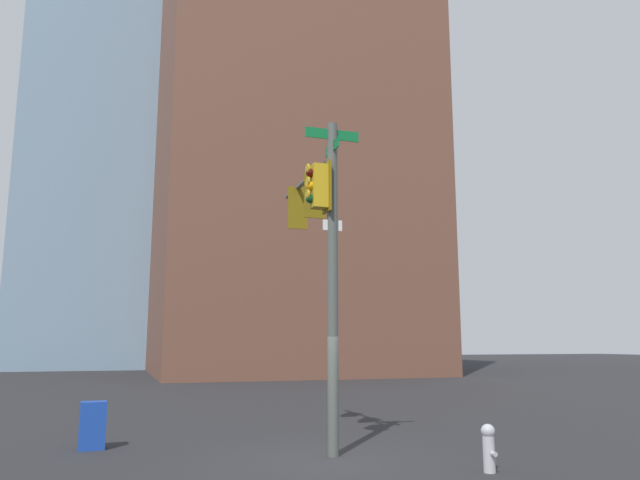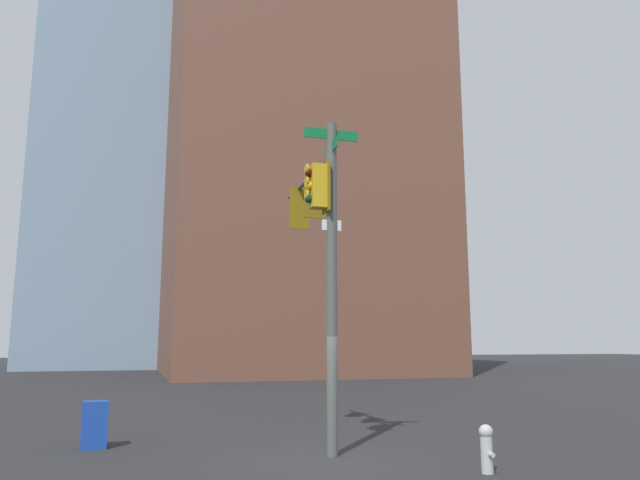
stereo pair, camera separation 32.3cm
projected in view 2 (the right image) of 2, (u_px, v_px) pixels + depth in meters
The scene contains 8 objects.
ground_plane at pixel (322, 461), 12.30m from camera, with size 200.00×200.00×0.00m, color #262628.
signal_pole_assembly at pixel (318, 229), 14.43m from camera, with size 4.39×1.30×7.35m.
fire_hydrant at pixel (487, 447), 11.16m from camera, with size 0.34×0.26×0.87m.
newspaper_box at pixel (94, 425), 13.79m from camera, with size 0.44×0.56×1.05m, color #193FA5.
building_brick_nearside at pixel (295, 92), 52.76m from camera, with size 20.22×20.55×47.86m, color brown.
building_brick_midblock at pixel (146, 191), 65.59m from camera, with size 17.99×14.90×37.16m, color brown.
building_glass_tower at pixel (163, 86), 73.85m from camera, with size 30.31×24.08×66.47m, color #7A99B2.
building_brick_farside at pixel (152, 190), 70.58m from camera, with size 22.65×15.47×39.90m, color brown.
Camera 2 is at (12.28, -3.87, 2.35)m, focal length 34.06 mm.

